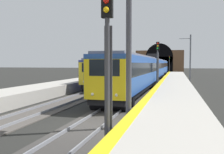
{
  "coord_description": "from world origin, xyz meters",
  "views": [
    {
      "loc": [
        -11.78,
        -4.26,
        3.27
      ],
      "look_at": [
        8.33,
        1.05,
        2.12
      ],
      "focal_mm": 39.42,
      "sensor_mm": 36.0,
      "label": 1
    }
  ],
  "objects_px": {
    "railway_signal_near": "(107,64)",
    "railway_signal_mid": "(158,61)",
    "catenary_mast_far": "(190,59)",
    "overhead_signal_gantry": "(49,14)",
    "railway_signal_far": "(169,63)",
    "train_adjacent_platform": "(128,69)",
    "train_main_approaching": "(152,69)"
  },
  "relations": [
    {
      "from": "railway_signal_near",
      "to": "railway_signal_mid",
      "type": "height_order",
      "value": "railway_signal_mid"
    },
    {
      "from": "railway_signal_near",
      "to": "railway_signal_mid",
      "type": "relative_size",
      "value": 0.94
    },
    {
      "from": "railway_signal_mid",
      "to": "catenary_mast_far",
      "type": "bearing_deg",
      "value": 155.02
    },
    {
      "from": "overhead_signal_gantry",
      "to": "catenary_mast_far",
      "type": "height_order",
      "value": "overhead_signal_gantry"
    },
    {
      "from": "railway_signal_far",
      "to": "catenary_mast_far",
      "type": "bearing_deg",
      "value": 6.14
    },
    {
      "from": "railway_signal_mid",
      "to": "train_adjacent_platform",
      "type": "bearing_deg",
      "value": -156.19
    },
    {
      "from": "train_main_approaching",
      "to": "train_adjacent_platform",
      "type": "xyz_separation_m",
      "value": [
        1.89,
        4.73,
        -0.15
      ]
    },
    {
      "from": "overhead_signal_gantry",
      "to": "train_main_approaching",
      "type": "bearing_deg",
      "value": -4.21
    },
    {
      "from": "train_adjacent_platform",
      "to": "overhead_signal_gantry",
      "type": "relative_size",
      "value": 4.78
    },
    {
      "from": "train_main_approaching",
      "to": "railway_signal_near",
      "type": "bearing_deg",
      "value": 4.12
    },
    {
      "from": "train_main_approaching",
      "to": "railway_signal_mid",
      "type": "bearing_deg",
      "value": 9.4
    },
    {
      "from": "train_main_approaching",
      "to": "railway_signal_near",
      "type": "height_order",
      "value": "railway_signal_near"
    },
    {
      "from": "railway_signal_near",
      "to": "railway_signal_mid",
      "type": "distance_m",
      "value": 22.64
    },
    {
      "from": "train_adjacent_platform",
      "to": "railway_signal_near",
      "type": "bearing_deg",
      "value": 8.89
    },
    {
      "from": "railway_signal_far",
      "to": "railway_signal_near",
      "type": "bearing_deg",
      "value": 0.0
    },
    {
      "from": "train_adjacent_platform",
      "to": "catenary_mast_far",
      "type": "relative_size",
      "value": 5.54
    },
    {
      "from": "overhead_signal_gantry",
      "to": "catenary_mast_far",
      "type": "distance_m",
      "value": 29.35
    },
    {
      "from": "train_main_approaching",
      "to": "railway_signal_far",
      "type": "height_order",
      "value": "railway_signal_far"
    },
    {
      "from": "catenary_mast_far",
      "to": "railway_signal_near",
      "type": "bearing_deg",
      "value": 172.35
    },
    {
      "from": "railway_signal_mid",
      "to": "railway_signal_far",
      "type": "height_order",
      "value": "railway_signal_mid"
    },
    {
      "from": "railway_signal_near",
      "to": "overhead_signal_gantry",
      "type": "relative_size",
      "value": 0.62
    },
    {
      "from": "train_adjacent_platform",
      "to": "railway_signal_near",
      "type": "height_order",
      "value": "railway_signal_near"
    },
    {
      "from": "train_main_approaching",
      "to": "railway_signal_far",
      "type": "relative_size",
      "value": 10.27
    },
    {
      "from": "railway_signal_near",
      "to": "railway_signal_far",
      "type": "xyz_separation_m",
      "value": [
        71.54,
        0.0,
        0.19
      ]
    },
    {
      "from": "train_main_approaching",
      "to": "railway_signal_near",
      "type": "xyz_separation_m",
      "value": [
        -35.92,
        -1.96,
        0.89
      ]
    },
    {
      "from": "railway_signal_far",
      "to": "catenary_mast_far",
      "type": "relative_size",
      "value": 0.74
    },
    {
      "from": "catenary_mast_far",
      "to": "overhead_signal_gantry",
      "type": "bearing_deg",
      "value": 162.92
    },
    {
      "from": "overhead_signal_gantry",
      "to": "railway_signal_near",
      "type": "bearing_deg",
      "value": -131.44
    },
    {
      "from": "train_adjacent_platform",
      "to": "railway_signal_far",
      "type": "distance_m",
      "value": 34.42
    },
    {
      "from": "train_adjacent_platform",
      "to": "railway_signal_mid",
      "type": "relative_size",
      "value": 7.23
    },
    {
      "from": "catenary_mast_far",
      "to": "train_main_approaching",
      "type": "bearing_deg",
      "value": 56.69
    },
    {
      "from": "overhead_signal_gantry",
      "to": "catenary_mast_far",
      "type": "relative_size",
      "value": 1.16
    }
  ]
}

